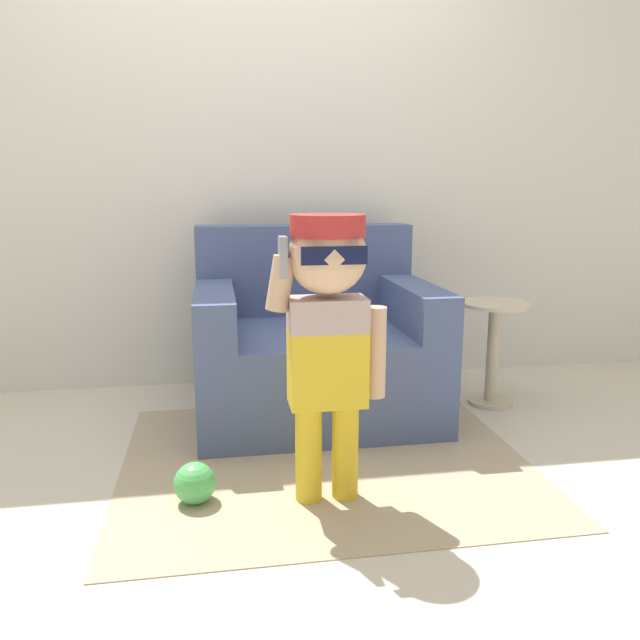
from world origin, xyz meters
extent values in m
plane|color=beige|center=(0.00, 0.00, 0.00)|extent=(10.00, 10.00, 0.00)
cube|color=silver|center=(0.00, 0.75, 1.30)|extent=(10.00, 0.05, 2.60)
cube|color=#475684|center=(0.24, 0.14, 0.21)|extent=(1.09, 0.90, 0.42)
cube|color=#475684|center=(0.24, 0.50, 0.65)|extent=(1.09, 0.19, 0.45)
cube|color=#475684|center=(-0.21, 0.05, 0.53)|extent=(0.17, 0.71, 0.20)
cube|color=#475684|center=(0.70, 0.05, 0.53)|extent=(0.17, 0.71, 0.20)
cylinder|color=gold|center=(0.09, -0.69, 0.17)|extent=(0.09, 0.09, 0.35)
cylinder|color=gold|center=(0.22, -0.69, 0.17)|extent=(0.09, 0.09, 0.35)
cube|color=gold|center=(0.15, -0.69, 0.48)|extent=(0.26, 0.15, 0.26)
cube|color=#B29993|center=(0.15, -0.69, 0.66)|extent=(0.26, 0.15, 0.11)
sphere|color=tan|center=(0.15, -0.69, 0.85)|extent=(0.26, 0.26, 0.26)
cylinder|color=#B22828|center=(0.15, -0.69, 0.95)|extent=(0.24, 0.24, 0.07)
cube|color=#B22828|center=(0.15, -0.57, 0.92)|extent=(0.15, 0.12, 0.01)
cube|color=#0F1433|center=(0.15, -0.81, 0.86)|extent=(0.20, 0.01, 0.06)
cylinder|color=tan|center=(0.32, -0.69, 0.52)|extent=(0.07, 0.07, 0.31)
cylinder|color=tan|center=(0.00, -0.69, 0.76)|extent=(0.10, 0.07, 0.19)
cube|color=gray|center=(0.01, -0.71, 0.85)|extent=(0.02, 0.07, 0.13)
cylinder|color=beige|center=(1.13, 0.13, 0.01)|extent=(0.22, 0.22, 0.02)
cylinder|color=beige|center=(1.13, 0.13, 0.25)|extent=(0.06, 0.06, 0.50)
cylinder|color=beige|center=(1.13, 0.13, 0.51)|extent=(0.34, 0.34, 0.02)
cube|color=tan|center=(0.20, -0.39, 0.00)|extent=(1.58, 1.35, 0.01)
sphere|color=#4CB256|center=(-0.30, -0.64, 0.07)|extent=(0.14, 0.14, 0.14)
camera|label=1|loc=(-0.20, -2.66, 1.07)|focal=35.00mm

